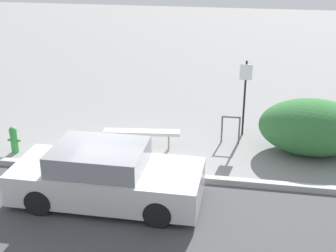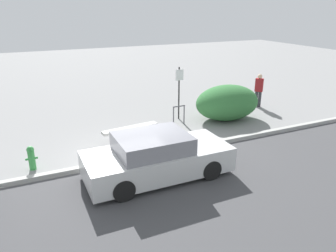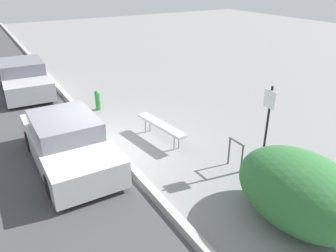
{
  "view_description": "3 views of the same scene",
  "coord_description": "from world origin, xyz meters",
  "px_view_note": "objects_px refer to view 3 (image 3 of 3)",
  "views": [
    {
      "loc": [
        3.25,
        -10.17,
        5.63
      ],
      "look_at": [
        1.21,
        0.99,
        0.99
      ],
      "focal_mm": 50.0,
      "sensor_mm": 36.0,
      "label": 1
    },
    {
      "loc": [
        -3.07,
        -9.19,
        4.73
      ],
      "look_at": [
        1.19,
        0.05,
        0.98
      ],
      "focal_mm": 35.0,
      "sensor_mm": 36.0,
      "label": 2
    },
    {
      "loc": [
        8.37,
        -2.96,
        4.82
      ],
      "look_at": [
        1.56,
        1.08,
        1.08
      ],
      "focal_mm": 35.0,
      "sensor_mm": 36.0,
      "label": 3
    }
  ],
  "objects_px": {
    "bike_rack": "(236,152)",
    "sign_post": "(267,121)",
    "parked_car_near": "(68,142)",
    "parked_car_far": "(24,78)",
    "bench": "(161,125)",
    "fire_hydrant": "(98,100)"
  },
  "relations": [
    {
      "from": "sign_post",
      "to": "fire_hydrant",
      "type": "relative_size",
      "value": 3.01
    },
    {
      "from": "bench",
      "to": "bike_rack",
      "type": "bearing_deg",
      "value": 13.17
    },
    {
      "from": "fire_hydrant",
      "to": "parked_car_far",
      "type": "height_order",
      "value": "parked_car_far"
    },
    {
      "from": "fire_hydrant",
      "to": "parked_car_near",
      "type": "relative_size",
      "value": 0.18
    },
    {
      "from": "sign_post",
      "to": "bench",
      "type": "bearing_deg",
      "value": -150.51
    },
    {
      "from": "sign_post",
      "to": "parked_car_near",
      "type": "bearing_deg",
      "value": -123.57
    },
    {
      "from": "bike_rack",
      "to": "parked_car_far",
      "type": "relative_size",
      "value": 0.19
    },
    {
      "from": "fire_hydrant",
      "to": "sign_post",
      "type": "bearing_deg",
      "value": 21.11
    },
    {
      "from": "bench",
      "to": "parked_car_far",
      "type": "bearing_deg",
      "value": -165.01
    },
    {
      "from": "parked_car_far",
      "to": "bench",
      "type": "bearing_deg",
      "value": 24.66
    },
    {
      "from": "bike_rack",
      "to": "fire_hydrant",
      "type": "bearing_deg",
      "value": -163.59
    },
    {
      "from": "parked_car_near",
      "to": "sign_post",
      "type": "bearing_deg",
      "value": 56.22
    },
    {
      "from": "fire_hydrant",
      "to": "bike_rack",
      "type": "bearing_deg",
      "value": 16.41
    },
    {
      "from": "bike_rack",
      "to": "fire_hydrant",
      "type": "relative_size",
      "value": 1.08
    },
    {
      "from": "sign_post",
      "to": "parked_car_far",
      "type": "height_order",
      "value": "sign_post"
    },
    {
      "from": "bike_rack",
      "to": "sign_post",
      "type": "xyz_separation_m",
      "value": [
        0.33,
        0.67,
        0.88
      ]
    },
    {
      "from": "sign_post",
      "to": "parked_car_far",
      "type": "xyz_separation_m",
      "value": [
        -9.81,
        -4.42,
        -0.75
      ]
    },
    {
      "from": "parked_car_near",
      "to": "parked_car_far",
      "type": "relative_size",
      "value": 0.97
    },
    {
      "from": "parked_car_near",
      "to": "parked_car_far",
      "type": "xyz_separation_m",
      "value": [
        -6.9,
        -0.02,
        0.01
      ]
    },
    {
      "from": "bike_rack",
      "to": "parked_car_near",
      "type": "distance_m",
      "value": 4.54
    },
    {
      "from": "bench",
      "to": "parked_car_near",
      "type": "xyz_separation_m",
      "value": [
        -0.16,
        -2.83,
        0.11
      ]
    },
    {
      "from": "parked_car_far",
      "to": "sign_post",
      "type": "bearing_deg",
      "value": 26.84
    }
  ]
}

